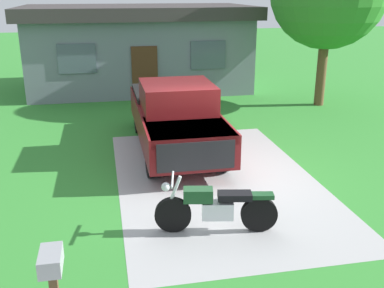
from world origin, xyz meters
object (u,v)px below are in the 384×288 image
pickup_truck (175,115)px  mailbox (52,273)px  neighbor_house (139,47)px  motorcycle (215,207)px

pickup_truck → mailbox: 7.31m
pickup_truck → neighbor_house: bearing=91.5°
motorcycle → neighbor_house: 13.05m
pickup_truck → neighbor_house: size_ratio=0.59×
motorcycle → mailbox: mailbox is taller
motorcycle → pickup_truck: 4.64m
mailbox → pickup_truck: bearing=69.3°
pickup_truck → mailbox: bearing=-110.7°
pickup_truck → motorcycle: bearing=-90.3°
motorcycle → neighbor_house: (-0.20, 12.98, 1.32)m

